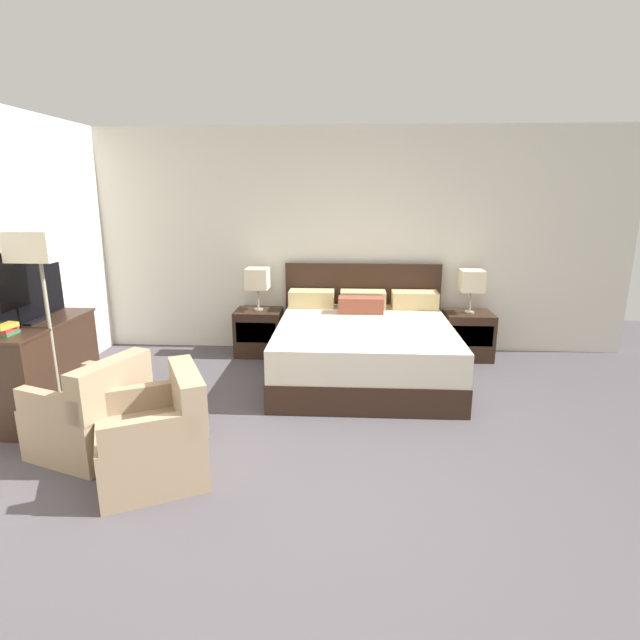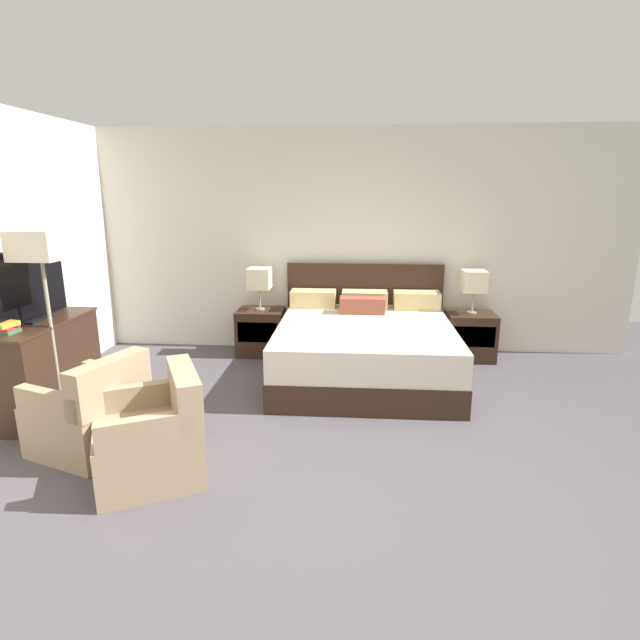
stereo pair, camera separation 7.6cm
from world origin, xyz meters
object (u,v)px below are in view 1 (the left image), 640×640
table_lamp_right (472,281)px  book_blue_cover (0,330)px  armchair_companion (157,439)px  armchair_by_window (93,416)px  nightstand_left (259,332)px  floor_lamp (40,259)px  nightstand_right (468,335)px  book_red_cover (1,333)px  bed (364,347)px  table_lamp_left (257,279)px  tv (27,287)px  dresser (37,367)px

table_lamp_right → book_blue_cover: size_ratio=2.61×
armchair_companion → armchair_by_window: bearing=152.3°
nightstand_left → floor_lamp: bearing=-125.7°
nightstand_right → book_red_cover: size_ratio=2.52×
table_lamp_right → bed: bearing=-151.3°
table_lamp_left → armchair_by_window: bearing=-109.3°
table_lamp_right → tv: (-4.19, -1.76, 0.22)m
nightstand_left → dresser: (-1.67, -1.79, 0.16)m
book_red_cover → book_blue_cover: (-0.00, 0.00, 0.03)m
book_red_cover → nightstand_right: bearing=27.3°
nightstand_left → armchair_companion: size_ratio=0.60×
tv → floor_lamp: size_ratio=0.59×
table_lamp_right → book_red_cover: 4.71m
tv → armchair_companion: size_ratio=1.06×
bed → armchair_companion: bearing=-125.7°
nightstand_right → table_lamp_left: 2.60m
table_lamp_left → tv: (-1.67, -1.76, 0.22)m
book_blue_cover → armchair_companion: size_ratio=0.21×
bed → book_blue_cover: bed is taller
book_blue_cover → table_lamp_right: bearing=27.3°
floor_lamp → armchair_by_window: bearing=-41.3°
book_blue_cover → floor_lamp: 0.64m
bed → book_blue_cover: size_ratio=10.20×
bed → tv: tv is taller
tv → book_blue_cover: size_ratio=5.03×
bed → floor_lamp: (-2.66, -1.26, 1.09)m
nightstand_left → book_blue_cover: size_ratio=2.85×
nightstand_right → book_red_cover: book_red_cover is taller
dresser → book_red_cover: book_red_cover is taller
floor_lamp → book_blue_cover: bearing=-141.6°
book_blue_cover → bed: bearing=26.7°
book_red_cover → nightstand_left: bearing=52.3°
table_lamp_right → book_red_cover: (-4.18, -2.16, -0.08)m
table_lamp_left → book_blue_cover: (-1.67, -2.16, -0.05)m
tv → armchair_by_window: (0.82, -0.67, -0.86)m
dresser → book_red_cover: bearing=-89.3°
nightstand_left → table_lamp_right: bearing=0.0°
tv → armchair_companion: bearing=-34.7°
armchair_companion → floor_lamp: floor_lamp is taller
dresser → tv: tv is taller
nightstand_right → tv: (-4.19, -1.76, 0.87)m
nightstand_right → armchair_companion: armchair_companion is taller
nightstand_left → book_blue_cover: (-1.67, -2.16, 0.60)m
nightstand_right → tv: tv is taller
table_lamp_left → book_blue_cover: table_lamp_left is taller
armchair_by_window → table_lamp_right: bearing=35.8°
table_lamp_right → armchair_by_window: table_lamp_right is taller
book_red_cover → armchair_companion: bearing=-22.5°
table_lamp_left → book_blue_cover: bearing=-127.7°
bed → armchair_by_window: bearing=-140.4°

